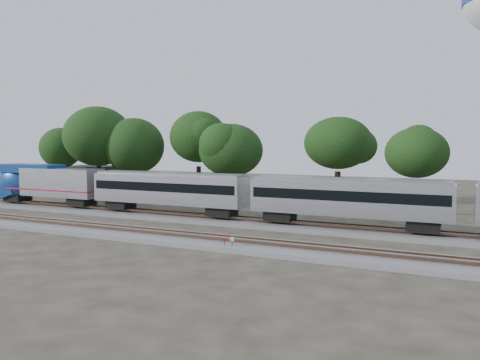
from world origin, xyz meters
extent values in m
plane|color=#383328|center=(0.00, 0.00, 0.00)|extent=(160.00, 160.00, 0.00)
cube|color=slate|center=(0.00, 6.00, 0.20)|extent=(160.00, 5.00, 0.40)
cube|color=brown|center=(0.00, 5.28, 0.66)|extent=(160.00, 0.08, 0.15)
cube|color=brown|center=(0.00, 6.72, 0.66)|extent=(160.00, 0.08, 0.15)
cube|color=slate|center=(0.00, -4.00, 0.20)|extent=(160.00, 5.00, 0.40)
cube|color=brown|center=(0.00, -4.72, 0.66)|extent=(160.00, 0.08, 0.15)
cube|color=brown|center=(0.00, -3.28, 0.66)|extent=(160.00, 0.08, 0.15)
cube|color=silver|center=(-21.97, 6.00, 3.48)|extent=(11.41, 3.23, 3.55)
ellipsoid|color=navy|center=(-30.15, 6.00, 3.21)|extent=(5.81, 3.36, 4.95)
cube|color=navy|center=(-27.25, 6.00, 5.14)|extent=(9.15, 3.17, 1.08)
cube|color=black|center=(-29.61, 6.00, 4.28)|extent=(0.48, 2.48, 1.41)
cube|color=maroon|center=(-23.26, 6.00, 2.56)|extent=(14.00, 3.27, 0.19)
cube|color=black|center=(-29.99, 6.00, 1.21)|extent=(2.80, 2.37, 0.97)
cube|color=black|center=(-18.69, 6.00, 1.21)|extent=(2.80, 2.37, 0.97)
cube|color=silver|center=(-5.77, 6.00, 3.31)|extent=(18.73, 3.23, 3.23)
cube|color=black|center=(-5.77, 6.00, 3.64)|extent=(18.09, 3.28, 0.97)
cube|color=gray|center=(-5.77, 6.00, 4.98)|extent=(18.30, 2.58, 0.38)
cube|color=black|center=(-12.56, 6.00, 1.21)|extent=(2.80, 2.37, 0.97)
cube|color=black|center=(1.01, 6.00, 1.21)|extent=(2.80, 2.37, 0.97)
cube|color=silver|center=(14.41, 6.00, 3.31)|extent=(18.73, 3.23, 3.23)
cube|color=black|center=(14.41, 6.00, 3.64)|extent=(18.09, 3.28, 0.97)
cube|color=gray|center=(14.41, 6.00, 4.98)|extent=(18.30, 2.58, 0.38)
cube|color=black|center=(7.62, 6.00, 1.21)|extent=(2.80, 2.37, 0.97)
cube|color=black|center=(21.19, 6.00, 1.21)|extent=(2.80, 2.37, 0.97)
cylinder|color=#512D19|center=(7.17, -5.56, 0.43)|extent=(0.06, 0.06, 0.87)
cylinder|color=#B20C0E|center=(7.17, -5.56, 0.82)|extent=(0.31, 0.08, 0.31)
cylinder|color=#512D19|center=(7.84, -5.60, 0.51)|extent=(0.07, 0.07, 1.01)
cylinder|color=silver|center=(7.84, -5.60, 0.96)|extent=(0.36, 0.06, 0.36)
cube|color=#512D19|center=(5.41, -5.52, 0.15)|extent=(0.56, 0.42, 0.30)
cube|color=brown|center=(-34.82, 25.77, 1.80)|extent=(9.50, 7.04, 3.60)
cube|color=black|center=(-34.82, 25.77, 4.00)|extent=(9.71, 7.26, 0.81)
cylinder|color=black|center=(-34.14, 17.83, 2.07)|extent=(0.70, 0.70, 4.13)
ellipsoid|color=black|center=(-34.14, 17.83, 7.67)|extent=(7.79, 7.79, 6.62)
cylinder|color=black|center=(-25.92, 17.33, 2.55)|extent=(0.70, 0.70, 5.11)
ellipsoid|color=black|center=(-25.92, 17.33, 9.49)|extent=(9.63, 9.63, 8.19)
cylinder|color=black|center=(-20.52, 19.04, 2.16)|extent=(0.70, 0.70, 4.32)
ellipsoid|color=black|center=(-20.52, 19.04, 8.02)|extent=(8.14, 8.14, 6.92)
cylinder|color=black|center=(-10.82, 21.56, 2.52)|extent=(0.70, 0.70, 5.05)
ellipsoid|color=black|center=(-10.82, 21.56, 9.38)|extent=(9.52, 9.52, 8.09)
cylinder|color=black|center=(-4.14, 18.74, 2.02)|extent=(0.70, 0.70, 4.04)
ellipsoid|color=black|center=(-4.14, 18.74, 7.50)|extent=(7.62, 7.62, 6.48)
cylinder|color=black|center=(8.85, 25.61, 2.28)|extent=(0.70, 0.70, 4.56)
ellipsoid|color=black|center=(8.85, 25.61, 8.47)|extent=(8.60, 8.60, 7.31)
cylinder|color=black|center=(19.46, 18.86, 1.99)|extent=(0.70, 0.70, 3.97)
ellipsoid|color=black|center=(19.46, 18.86, 7.38)|extent=(7.49, 7.49, 6.37)
camera|label=1|loc=(23.71, -38.21, 8.55)|focal=35.00mm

